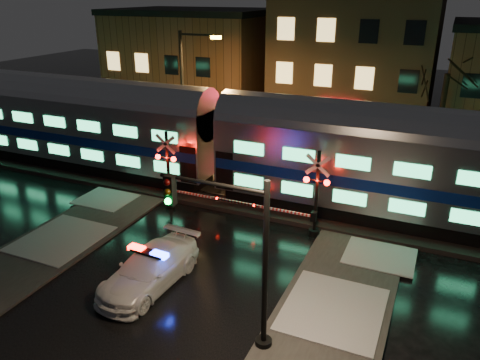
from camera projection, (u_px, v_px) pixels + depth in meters
name	position (u px, v px, depth m)	size (l,w,h in m)	color
ground	(213.00, 240.00, 22.19)	(120.00, 120.00, 0.00)	black
ballast	(253.00, 198.00, 26.39)	(90.00, 4.20, 0.24)	black
sidewalk_left	(9.00, 272.00, 19.52)	(4.00, 20.00, 0.12)	#2D2D2D
building_left	(195.00, 65.00, 44.03)	(14.00, 10.00, 9.00)	brown
building_mid	(357.00, 60.00, 38.36)	(12.00, 11.00, 11.50)	brown
train	(218.00, 138.00, 25.96)	(51.00, 3.12, 5.92)	black
police_car	(149.00, 269.00, 18.53)	(2.35, 5.17, 1.63)	white
crossing_signal_right	(308.00, 201.00, 22.02)	(6.06, 0.67, 4.29)	black
crossing_signal_left	(173.00, 178.00, 24.79)	(6.01, 0.67, 4.25)	black
traffic_light	(237.00, 259.00, 14.66)	(3.86, 0.70, 5.97)	black
streetlight	(187.00, 90.00, 30.32)	(2.91, 0.30, 8.70)	black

